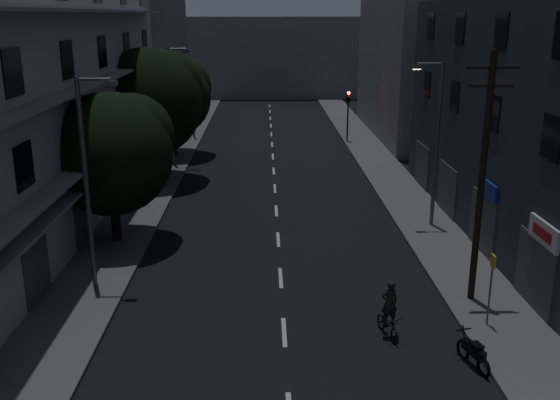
{
  "coord_description": "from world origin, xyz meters",
  "views": [
    {
      "loc": [
        -0.61,
        -12.29,
        10.25
      ],
      "look_at": [
        0.0,
        12.0,
        3.0
      ],
      "focal_mm": 40.0,
      "sensor_mm": 36.0,
      "label": 1
    }
  ],
  "objects_px": {
    "utility_pole": "(482,175)",
    "cyclist": "(388,318)",
    "bus_stop_sign": "(492,277)",
    "motorcycle": "(473,354)"
  },
  "relations": [
    {
      "from": "bus_stop_sign",
      "to": "cyclist",
      "type": "xyz_separation_m",
      "value": [
        -3.46,
        -0.45,
        -1.21
      ]
    },
    {
      "from": "bus_stop_sign",
      "to": "motorcycle",
      "type": "height_order",
      "value": "bus_stop_sign"
    },
    {
      "from": "bus_stop_sign",
      "to": "motorcycle",
      "type": "distance_m",
      "value": 3.04
    },
    {
      "from": "bus_stop_sign",
      "to": "motorcycle",
      "type": "bearing_deg",
      "value": -117.88
    },
    {
      "from": "utility_pole",
      "to": "cyclist",
      "type": "relative_size",
      "value": 4.48
    },
    {
      "from": "utility_pole",
      "to": "cyclist",
      "type": "xyz_separation_m",
      "value": [
        -3.58,
        -2.53,
        -4.19
      ]
    },
    {
      "from": "utility_pole",
      "to": "motorcycle",
      "type": "height_order",
      "value": "utility_pole"
    },
    {
      "from": "motorcycle",
      "to": "cyclist",
      "type": "xyz_separation_m",
      "value": [
        -2.22,
        1.91,
        0.24
      ]
    },
    {
      "from": "utility_pole",
      "to": "motorcycle",
      "type": "xyz_separation_m",
      "value": [
        -1.36,
        -4.43,
        -4.43
      ]
    },
    {
      "from": "motorcycle",
      "to": "cyclist",
      "type": "distance_m",
      "value": 2.93
    }
  ]
}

